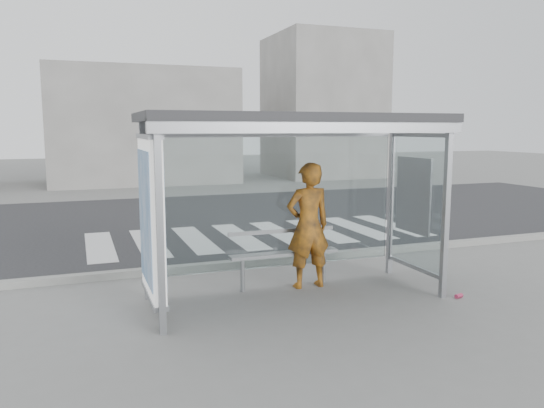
{
  "coord_description": "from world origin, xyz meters",
  "views": [
    {
      "loc": [
        -2.86,
        -6.78,
        2.42
      ],
      "look_at": [
        -0.29,
        0.2,
        1.36
      ],
      "focal_mm": 35.0,
      "sensor_mm": 36.0,
      "label": 1
    }
  ],
  "objects_px": {
    "bus_shelter": "(270,160)",
    "person": "(308,226)",
    "bench": "(284,253)",
    "soda_can": "(459,296)"
  },
  "relations": [
    {
      "from": "person",
      "to": "soda_can",
      "type": "distance_m",
      "value": 2.4
    },
    {
      "from": "soda_can",
      "to": "person",
      "type": "bearing_deg",
      "value": 145.17
    },
    {
      "from": "person",
      "to": "bench",
      "type": "relative_size",
      "value": 1.11
    },
    {
      "from": "bus_shelter",
      "to": "person",
      "type": "bearing_deg",
      "value": 26.93
    },
    {
      "from": "person",
      "to": "bench",
      "type": "xyz_separation_m",
      "value": [
        -0.34,
        0.13,
        -0.43
      ]
    },
    {
      "from": "bench",
      "to": "soda_can",
      "type": "relative_size",
      "value": 14.39
    },
    {
      "from": "bus_shelter",
      "to": "person",
      "type": "distance_m",
      "value": 1.33
    },
    {
      "from": "bus_shelter",
      "to": "bench",
      "type": "xyz_separation_m",
      "value": [
        0.41,
        0.51,
        -1.45
      ]
    },
    {
      "from": "bench",
      "to": "soda_can",
      "type": "distance_m",
      "value": 2.61
    },
    {
      "from": "person",
      "to": "bench",
      "type": "bearing_deg",
      "value": -21.13
    }
  ]
}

